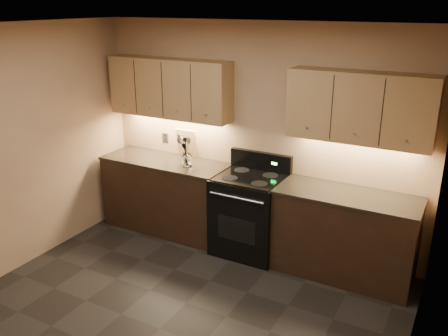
{
  "coord_description": "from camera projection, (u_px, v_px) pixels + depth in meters",
  "views": [
    {
      "loc": [
        2.21,
        -2.83,
        2.79
      ],
      "look_at": [
        -0.13,
        1.45,
        1.07
      ],
      "focal_mm": 38.0,
      "sensor_mm": 36.0,
      "label": 1
    }
  ],
  "objects": [
    {
      "name": "black_spoon",
      "position": [
        188.0,
        152.0,
        5.64
      ],
      "size": [
        0.08,
        0.16,
        0.3
      ],
      "primitive_type": null,
      "rotation": [
        0.35,
        0.08,
        -0.08
      ],
      "color": "black",
      "rests_on": "utensil_crock"
    },
    {
      "name": "cutting_board",
      "position": [
        187.0,
        143.0,
        5.94
      ],
      "size": [
        0.29,
        0.1,
        0.36
      ],
      "primitive_type": "cube",
      "rotation": [
        0.21,
        0.0,
        0.02
      ],
      "color": "#DDB577",
      "rests_on": "counter_left"
    },
    {
      "name": "wall_back",
      "position": [
        257.0,
        137.0,
        5.49
      ],
      "size": [
        4.0,
        0.04,
        2.6
      ],
      "primitive_type": "cube",
      "color": "tan",
      "rests_on": "ground"
    },
    {
      "name": "floor",
      "position": [
        160.0,
        329.0,
        4.27
      ],
      "size": [
        4.0,
        4.0,
        0.0
      ],
      "primitive_type": "plane",
      "color": "black",
      "rests_on": "ground"
    },
    {
      "name": "counter_right",
      "position": [
        345.0,
        235.0,
        4.99
      ],
      "size": [
        1.46,
        0.62,
        0.93
      ],
      "color": "black",
      "rests_on": "ground"
    },
    {
      "name": "wooden_spoon",
      "position": [
        184.0,
        151.0,
        5.61
      ],
      "size": [
        0.13,
        0.07,
        0.34
      ],
      "primitive_type": null,
      "rotation": [
        0.02,
        0.21,
        0.2
      ],
      "color": "#DDB577",
      "rests_on": "utensil_crock"
    },
    {
      "name": "utensil_crock",
      "position": [
        187.0,
        160.0,
        5.65
      ],
      "size": [
        0.13,
        0.13,
        0.15
      ],
      "color": "white",
      "rests_on": "counter_left"
    },
    {
      "name": "counter_left",
      "position": [
        167.0,
        195.0,
        6.02
      ],
      "size": [
        1.62,
        0.62,
        0.93
      ],
      "color": "black",
      "rests_on": "ground"
    },
    {
      "name": "upper_cab_right",
      "position": [
        360.0,
        107.0,
        4.66
      ],
      "size": [
        1.44,
        0.3,
        0.7
      ],
      "primitive_type": "cube",
      "color": "#A97954",
      "rests_on": "wall_back"
    },
    {
      "name": "upper_cab_left",
      "position": [
        169.0,
        88.0,
        5.7
      ],
      "size": [
        1.6,
        0.3,
        0.7
      ],
      "primitive_type": "cube",
      "color": "#A97954",
      "rests_on": "wall_back"
    },
    {
      "name": "outlet_plate",
      "position": [
        165.0,
        137.0,
        6.13
      ],
      "size": [
        0.08,
        0.01,
        0.12
      ],
      "primitive_type": "cube",
      "color": "#B2B5BA",
      "rests_on": "wall_back"
    },
    {
      "name": "ceiling",
      "position": [
        143.0,
        29.0,
        3.4
      ],
      "size": [
        4.0,
        4.0,
        0.0
      ],
      "primitive_type": "plane",
      "rotation": [
        3.14,
        0.0,
        0.0
      ],
      "color": "silver",
      "rests_on": "wall_back"
    },
    {
      "name": "stove",
      "position": [
        250.0,
        213.0,
        5.46
      ],
      "size": [
        0.76,
        0.68,
        1.14
      ],
      "color": "black",
      "rests_on": "ground"
    },
    {
      "name": "steel_spatula",
      "position": [
        189.0,
        148.0,
        5.61
      ],
      "size": [
        0.22,
        0.13,
        0.4
      ],
      "primitive_type": null,
      "rotation": [
        0.15,
        -0.31,
        -0.25
      ],
      "color": "silver",
      "rests_on": "utensil_crock"
    },
    {
      "name": "wall_right",
      "position": [
        414.0,
        256.0,
        2.93
      ],
      "size": [
        0.04,
        4.0,
        2.6
      ],
      "primitive_type": "cube",
      "color": "tan",
      "rests_on": "ground"
    },
    {
      "name": "black_turner",
      "position": [
        186.0,
        151.0,
        5.59
      ],
      "size": [
        0.15,
        0.17,
        0.35
      ],
      "primitive_type": null,
      "rotation": [
        -0.24,
        -0.09,
        0.32
      ],
      "color": "black",
      "rests_on": "utensil_crock"
    },
    {
      "name": "steel_skimmer",
      "position": [
        189.0,
        152.0,
        5.58
      ],
      "size": [
        0.23,
        0.13,
        0.35
      ],
      "primitive_type": null,
      "rotation": [
        -0.15,
        -0.44,
        0.1
      ],
      "color": "silver",
      "rests_on": "utensil_crock"
    }
  ]
}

